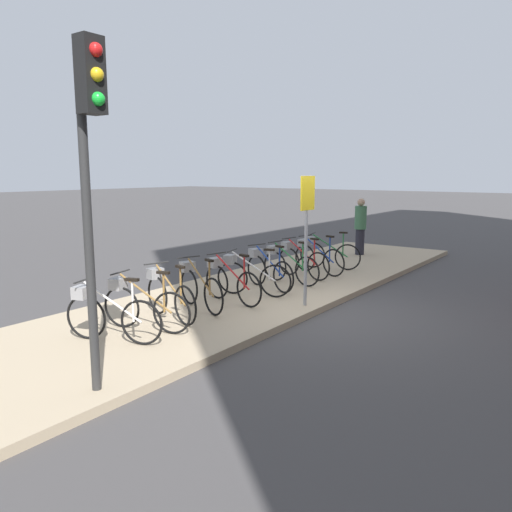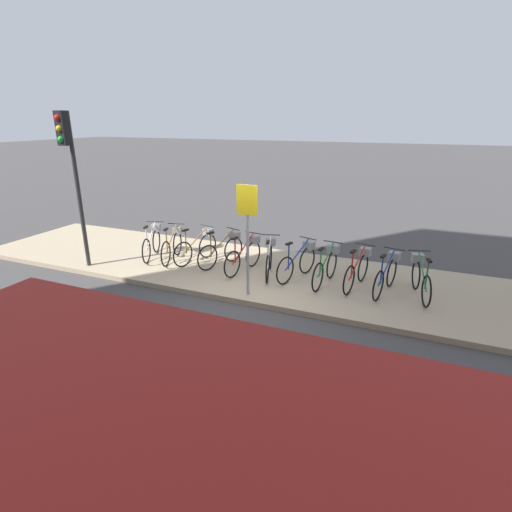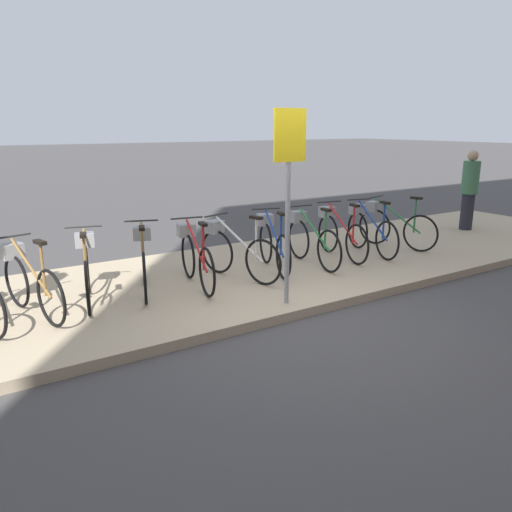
# 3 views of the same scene
# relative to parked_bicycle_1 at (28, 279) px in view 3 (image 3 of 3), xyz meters

# --- Properties ---
(ground_plane) EXTENTS (120.00, 120.00, 0.00)m
(ground_plane) POSITION_rel_parked_bicycle_1_xyz_m (2.74, -1.59, -0.54)
(ground_plane) COLOR #423F3F
(sidewalk) EXTENTS (16.27, 3.44, 0.12)m
(sidewalk) POSITION_rel_parked_bicycle_1_xyz_m (2.74, 0.13, -0.48)
(sidewalk) COLOR tan
(sidewalk) RESTS_ON ground_plane
(parked_bicycle_1) EXTENTS (0.55, 1.50, 0.95)m
(parked_bicycle_1) POSITION_rel_parked_bicycle_1_xyz_m (0.00, 0.00, 0.00)
(parked_bicycle_1) COLOR black
(parked_bicycle_1) RESTS_ON sidewalk
(parked_bicycle_2) EXTENTS (0.54, 1.51, 0.95)m
(parked_bicycle_2) POSITION_rel_parked_bicycle_1_xyz_m (0.69, 0.13, 0.00)
(parked_bicycle_2) COLOR black
(parked_bicycle_2) RESTS_ON sidewalk
(parked_bicycle_3) EXTENTS (0.64, 1.47, 0.95)m
(parked_bicycle_3) POSITION_rel_parked_bicycle_1_xyz_m (1.43, 0.13, 0.00)
(parked_bicycle_3) COLOR black
(parked_bicycle_3) RESTS_ON sidewalk
(parked_bicycle_4) EXTENTS (0.46, 1.53, 0.95)m
(parked_bicycle_4) POSITION_rel_parked_bicycle_1_xyz_m (2.10, -0.02, 0.00)
(parked_bicycle_4) COLOR black
(parked_bicycle_4) RESTS_ON sidewalk
(parked_bicycle_5) EXTENTS (0.59, 1.49, 0.95)m
(parked_bicycle_5) POSITION_rel_parked_bicycle_1_xyz_m (2.73, -0.02, 0.00)
(parked_bicycle_5) COLOR black
(parked_bicycle_5) RESTS_ON sidewalk
(parked_bicycle_6) EXTENTS (0.60, 1.48, 0.95)m
(parked_bicycle_6) POSITION_rel_parked_bicycle_1_xyz_m (3.44, 0.05, 0.00)
(parked_bicycle_6) COLOR black
(parked_bicycle_6) RESTS_ON sidewalk
(parked_bicycle_7) EXTENTS (0.46, 1.54, 0.95)m
(parked_bicycle_7) POSITION_rel_parked_bicycle_1_xyz_m (4.12, -0.02, 0.00)
(parked_bicycle_7) COLOR black
(parked_bicycle_7) RESTS_ON sidewalk
(parked_bicycle_8) EXTENTS (0.46, 1.53, 0.95)m
(parked_bicycle_8) POSITION_rel_parked_bicycle_1_xyz_m (4.80, 0.06, 0.00)
(parked_bicycle_8) COLOR black
(parked_bicycle_8) RESTS_ON sidewalk
(parked_bicycle_9) EXTENTS (0.50, 1.52, 0.95)m
(parked_bicycle_9) POSITION_rel_parked_bicycle_1_xyz_m (5.42, -0.00, 0.00)
(parked_bicycle_9) COLOR black
(parked_bicycle_9) RESTS_ON sidewalk
(parked_bicycle_10) EXTENTS (0.55, 1.50, 0.95)m
(parked_bicycle_10) POSITION_rel_parked_bicycle_1_xyz_m (6.08, 0.07, 0.00)
(parked_bicycle_10) COLOR black
(parked_bicycle_10) RESTS_ON sidewalk
(pedestrian) EXTENTS (0.34, 0.34, 1.65)m
(pedestrian) POSITION_rel_parked_bicycle_1_xyz_m (8.61, 0.32, 0.44)
(pedestrian) COLOR #23232D
(pedestrian) RESTS_ON sidewalk
(sign_post) EXTENTS (0.44, 0.07, 2.33)m
(sign_post) POSITION_rel_parked_bicycle_1_xyz_m (2.73, -1.30, 1.16)
(sign_post) COLOR #99999E
(sign_post) RESTS_ON sidewalk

